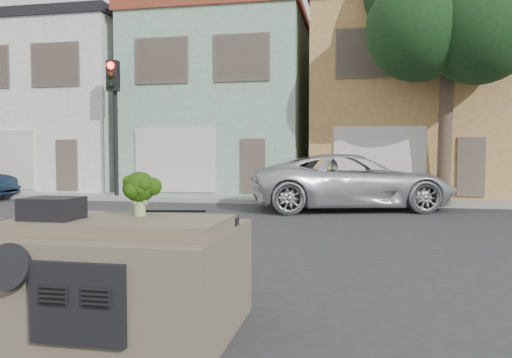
% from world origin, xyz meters
% --- Properties ---
extents(ground_plane, '(120.00, 120.00, 0.00)m').
position_xyz_m(ground_plane, '(0.00, 0.00, 0.00)').
color(ground_plane, '#303033').
rests_on(ground_plane, ground).
extents(sidewalk, '(40.00, 3.00, 0.15)m').
position_xyz_m(sidewalk, '(0.00, 10.50, 0.07)').
color(sidewalk, gray).
rests_on(sidewalk, ground).
extents(townhouse_white, '(7.20, 8.20, 7.55)m').
position_xyz_m(townhouse_white, '(-11.00, 14.50, 3.77)').
color(townhouse_white, silver).
rests_on(townhouse_white, ground).
extents(townhouse_mint, '(7.20, 8.20, 7.55)m').
position_xyz_m(townhouse_mint, '(-3.50, 14.50, 3.77)').
color(townhouse_mint, '#8DB39B').
rests_on(townhouse_mint, ground).
extents(townhouse_tan, '(7.20, 8.20, 7.55)m').
position_xyz_m(townhouse_tan, '(4.00, 14.50, 3.77)').
color(townhouse_tan, tan).
rests_on(townhouse_tan, ground).
extents(silver_pickup, '(6.62, 4.36, 1.69)m').
position_xyz_m(silver_pickup, '(2.03, 8.01, 0.00)').
color(silver_pickup, silver).
rests_on(silver_pickup, ground).
extents(traffic_signal, '(0.40, 0.40, 5.10)m').
position_xyz_m(traffic_signal, '(-6.50, 9.50, 2.55)').
color(traffic_signal, black).
rests_on(traffic_signal, ground).
extents(tree_near, '(4.40, 4.00, 8.50)m').
position_xyz_m(tree_near, '(5.00, 9.80, 4.25)').
color(tree_near, '#163415').
rests_on(tree_near, ground).
extents(car_dashboard, '(2.00, 1.80, 1.12)m').
position_xyz_m(car_dashboard, '(0.00, -3.00, 0.56)').
color(car_dashboard, brown).
rests_on(car_dashboard, ground).
extents(instrument_hump, '(0.48, 0.38, 0.20)m').
position_xyz_m(instrument_hump, '(-0.58, -3.35, 1.22)').
color(instrument_hump, black).
rests_on(instrument_hump, car_dashboard).
extents(wiper_arm, '(0.69, 0.15, 0.02)m').
position_xyz_m(wiper_arm, '(0.28, -2.62, 1.13)').
color(wiper_arm, black).
rests_on(wiper_arm, car_dashboard).
extents(broccoli, '(0.50, 0.50, 0.43)m').
position_xyz_m(broccoli, '(0.09, -2.96, 1.34)').
color(broccoli, '#173407').
rests_on(broccoli, car_dashboard).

